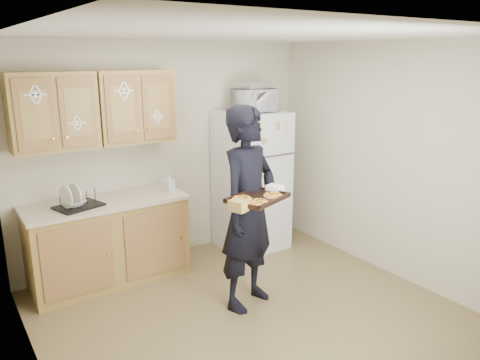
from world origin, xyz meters
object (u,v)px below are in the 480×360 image
Objects in this scene: baking_tray at (258,199)px; dish_rack at (78,199)px; microwave at (255,100)px; refrigerator at (251,181)px; person at (249,209)px.

baking_tray reaches higher than dish_rack.
dish_rack is at bearing 178.55° from microwave.
refrigerator is 0.88× the size of person.
person is (-0.84, -1.15, 0.11)m from refrigerator.
microwave reaches higher than person.
baking_tray is 1.81m from microwave.
refrigerator is 0.99m from microwave.
dish_rack is (-2.10, 0.04, -0.85)m from microwave.
microwave reaches higher than baking_tray.
microwave is at bearing 32.17° from person.
person is at bearing -128.03° from microwave.
baking_tray is 1.83m from dish_rack.
refrigerator is 3.41× the size of baking_tray.
baking_tray is (-0.94, -1.43, 0.31)m from refrigerator.
microwave reaches higher than refrigerator.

